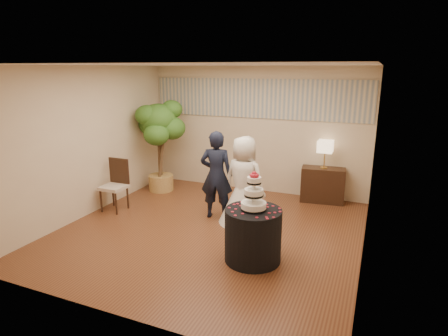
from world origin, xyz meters
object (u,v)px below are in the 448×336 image
at_px(bride, 244,180).
at_px(console, 323,185).
at_px(groom, 216,175).
at_px(ficus_tree, 159,146).
at_px(wedding_cake, 254,191).
at_px(side_chair, 113,186).
at_px(table_lamp, 325,154).
at_px(cake_table, 253,235).

xyz_separation_m(bride, console, (1.17, 1.67, -0.43)).
xyz_separation_m(groom, bride, (0.55, -0.02, -0.03)).
height_order(groom, ficus_tree, ficus_tree).
xyz_separation_m(wedding_cake, side_chair, (-3.17, 0.84, -0.57)).
xyz_separation_m(groom, wedding_cake, (1.16, -1.30, 0.25)).
distance_m(bride, wedding_cake, 1.45).
distance_m(groom, wedding_cake, 1.76).
height_order(console, table_lamp, table_lamp).
bearing_deg(side_chair, ficus_tree, 83.41).
bearing_deg(console, bride, -131.95).
bearing_deg(groom, console, -147.64).
bearing_deg(bride, ficus_tree, -13.85).
distance_m(wedding_cake, ficus_tree, 3.77).
xyz_separation_m(cake_table, wedding_cake, (0.00, 0.00, 0.68)).
distance_m(console, ficus_tree, 3.68).
height_order(wedding_cake, side_chair, wedding_cake).
bearing_deg(groom, side_chair, 1.19).
relative_size(bride, wedding_cake, 2.81).
bearing_deg(side_chair, wedding_cake, -14.68).
height_order(wedding_cake, ficus_tree, ficus_tree).
relative_size(console, side_chair, 0.87).
bearing_deg(ficus_tree, cake_table, -37.37).
relative_size(table_lamp, side_chair, 0.57).
xyz_separation_m(bride, side_chair, (-2.56, -0.44, -0.29)).
height_order(groom, side_chair, groom).
height_order(bride, side_chair, bride).
relative_size(groom, ficus_tree, 0.79).
bearing_deg(groom, bride, 166.63).
height_order(cake_table, wedding_cake, wedding_cake).
xyz_separation_m(groom, table_lamp, (1.71, 1.65, 0.20)).
relative_size(wedding_cake, table_lamp, 0.98).
xyz_separation_m(console, ficus_tree, (-3.56, -0.66, 0.68)).
relative_size(cake_table, ficus_tree, 0.39).
relative_size(bride, ficus_tree, 0.76).
height_order(groom, cake_table, groom).
bearing_deg(bride, groom, 7.17).
bearing_deg(bride, side_chair, 18.70).
relative_size(console, ficus_tree, 0.42).
bearing_deg(wedding_cake, ficus_tree, 142.63).
bearing_deg(wedding_cake, console, 79.29).
xyz_separation_m(groom, cake_table, (1.16, -1.30, -0.43)).
relative_size(groom, bride, 1.04).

